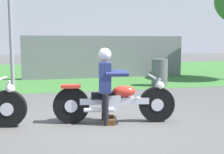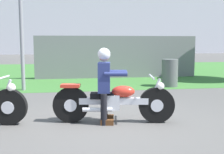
# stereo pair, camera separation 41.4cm
# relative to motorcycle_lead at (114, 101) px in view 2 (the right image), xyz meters

# --- Properties ---
(ground) EXTENTS (120.00, 120.00, 0.00)m
(ground) POSITION_rel_motorcycle_lead_xyz_m (-0.22, -0.06, -0.41)
(ground) COLOR #565451
(grass_verge) EXTENTS (60.00, 12.00, 0.01)m
(grass_verge) POSITION_rel_motorcycle_lead_xyz_m (-0.22, 9.56, -0.40)
(grass_verge) COLOR #3D7533
(grass_verge) RESTS_ON ground
(motorcycle_lead) EXTENTS (2.29, 0.71, 0.90)m
(motorcycle_lead) POSITION_rel_motorcycle_lead_xyz_m (0.00, 0.00, 0.00)
(motorcycle_lead) COLOR black
(motorcycle_lead) RESTS_ON ground
(rider_lead) EXTENTS (0.60, 0.52, 1.42)m
(rider_lead) POSITION_rel_motorcycle_lead_xyz_m (-0.17, 0.03, 0.42)
(rider_lead) COLOR black
(rider_lead) RESTS_ON ground
(trash_can) EXTENTS (0.56, 0.56, 0.95)m
(trash_can) POSITION_rel_motorcycle_lead_xyz_m (2.65, 4.18, 0.07)
(trash_can) COLOR #595E5B
(trash_can) RESTS_ON ground
(fence_segment) EXTENTS (7.00, 0.06, 1.80)m
(fence_segment) POSITION_rel_motorcycle_lead_xyz_m (1.30, 6.87, 0.49)
(fence_segment) COLOR slate
(fence_segment) RESTS_ON ground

